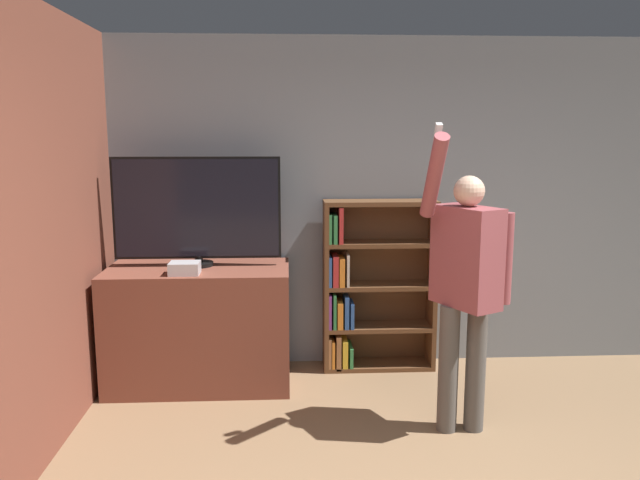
# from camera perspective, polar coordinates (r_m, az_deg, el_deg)

# --- Properties ---
(wall_back) EXTENTS (6.38, 0.06, 2.70)m
(wall_back) POSITION_cam_1_polar(r_m,az_deg,el_deg) (5.22, 5.45, 3.29)
(wall_back) COLOR gray
(wall_back) RESTS_ON ground_plane
(wall_side_brick) EXTENTS (0.06, 4.47, 2.70)m
(wall_side_brick) POSITION_cam_1_polar(r_m,az_deg,el_deg) (3.98, -24.38, 0.46)
(wall_side_brick) COLOR brown
(wall_side_brick) RESTS_ON ground_plane
(tv_ledge) EXTENTS (1.38, 0.71, 0.92)m
(tv_ledge) POSITION_cam_1_polar(r_m,az_deg,el_deg) (4.95, -10.93, -7.72)
(tv_ledge) COLOR brown
(tv_ledge) RESTS_ON ground_plane
(television) EXTENTS (1.27, 0.22, 0.84)m
(television) POSITION_cam_1_polar(r_m,az_deg,el_deg) (4.83, -11.16, 2.71)
(television) COLOR black
(television) RESTS_ON tv_ledge
(game_console) EXTENTS (0.22, 0.17, 0.09)m
(game_console) POSITION_cam_1_polar(r_m,az_deg,el_deg) (4.63, -12.27, -2.53)
(game_console) COLOR silver
(game_console) RESTS_ON tv_ledge
(bookshelf) EXTENTS (0.91, 0.28, 1.40)m
(bookshelf) POSITION_cam_1_polar(r_m,az_deg,el_deg) (5.15, 4.47, -4.47)
(bookshelf) COLOR brown
(bookshelf) RESTS_ON ground_plane
(person) EXTENTS (0.59, 0.57, 1.99)m
(person) POSITION_cam_1_polar(r_m,az_deg,el_deg) (4.06, 13.18, -3.53)
(person) COLOR #56514C
(person) RESTS_ON ground_plane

